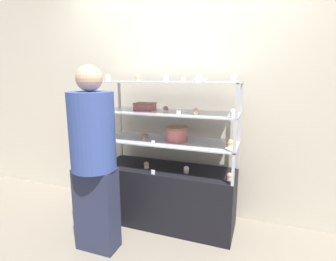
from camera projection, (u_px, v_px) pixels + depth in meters
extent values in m
plane|color=gray|center=(168.00, 222.00, 2.72)|extent=(20.00, 20.00, 0.00)
cube|color=beige|center=(180.00, 94.00, 2.80)|extent=(8.00, 0.05, 2.60)
cube|color=black|center=(168.00, 196.00, 2.66)|extent=(1.32, 0.46, 0.60)
cube|color=#B7B7BC|center=(121.00, 143.00, 2.99)|extent=(0.02, 0.02, 0.28)
cube|color=#B7B7BC|center=(238.00, 155.00, 2.55)|extent=(0.02, 0.02, 0.28)
cube|color=#B7B7BC|center=(99.00, 154.00, 2.59)|extent=(0.02, 0.02, 0.28)
cube|color=#B7B7BC|center=(233.00, 170.00, 2.15)|extent=(0.02, 0.02, 0.28)
cube|color=#B7BCC6|center=(168.00, 141.00, 2.54)|extent=(1.32, 0.46, 0.01)
cube|color=#B7B7BC|center=(120.00, 119.00, 2.93)|extent=(0.02, 0.02, 0.28)
cube|color=#B7B7BC|center=(240.00, 127.00, 2.50)|extent=(0.02, 0.02, 0.28)
cube|color=#B7B7BC|center=(97.00, 126.00, 2.53)|extent=(0.02, 0.02, 0.28)
cube|color=#B7B7BC|center=(235.00, 136.00, 2.09)|extent=(0.02, 0.02, 0.28)
cube|color=#B7BCC6|center=(168.00, 112.00, 2.48)|extent=(1.32, 0.46, 0.01)
cube|color=#B7B7BC|center=(119.00, 94.00, 2.87)|extent=(0.02, 0.02, 0.28)
cube|color=#B7B7BC|center=(242.00, 97.00, 2.44)|extent=(0.02, 0.02, 0.28)
cube|color=#B7B7BC|center=(95.00, 97.00, 2.47)|extent=(0.02, 0.02, 0.28)
cube|color=#B7B7BC|center=(237.00, 101.00, 2.04)|extent=(0.02, 0.02, 0.28)
cube|color=#B7BCC6|center=(168.00, 82.00, 2.43)|extent=(1.32, 0.46, 0.01)
cylinder|color=#C66660|center=(176.00, 135.00, 2.51)|extent=(0.20, 0.20, 0.12)
cylinder|color=#8C5B42|center=(177.00, 128.00, 2.50)|extent=(0.21, 0.21, 0.02)
cube|color=#C66660|center=(145.00, 107.00, 2.60)|extent=(0.19, 0.14, 0.06)
cube|color=#8C5B42|center=(145.00, 103.00, 2.59)|extent=(0.19, 0.15, 0.01)
cylinder|color=beige|center=(107.00, 163.00, 2.69)|extent=(0.05, 0.05, 0.03)
sphere|color=silver|center=(107.00, 161.00, 2.69)|extent=(0.05, 0.05, 0.05)
cylinder|color=beige|center=(146.00, 167.00, 2.59)|extent=(0.05, 0.05, 0.03)
sphere|color=#E5996B|center=(146.00, 164.00, 2.59)|extent=(0.05, 0.05, 0.05)
cylinder|color=#CCB28C|center=(186.00, 171.00, 2.47)|extent=(0.05, 0.05, 0.03)
sphere|color=silver|center=(186.00, 169.00, 2.46)|extent=(0.05, 0.05, 0.05)
cylinder|color=beige|center=(230.00, 178.00, 2.30)|extent=(0.05, 0.05, 0.03)
sphere|color=#E5996B|center=(230.00, 176.00, 2.29)|extent=(0.05, 0.05, 0.05)
cube|color=white|center=(153.00, 172.00, 2.42)|extent=(0.04, 0.00, 0.04)
cylinder|color=#CCB28C|center=(108.00, 137.00, 2.63)|extent=(0.06, 0.06, 0.02)
sphere|color=silver|center=(108.00, 134.00, 2.62)|extent=(0.06, 0.06, 0.06)
cylinder|color=#CCB28C|center=(145.00, 139.00, 2.55)|extent=(0.06, 0.06, 0.02)
sphere|color=#8C5B42|center=(145.00, 136.00, 2.54)|extent=(0.06, 0.06, 0.06)
cylinder|color=#CCB28C|center=(230.00, 146.00, 2.31)|extent=(0.06, 0.06, 0.02)
sphere|color=#E5996B|center=(230.00, 143.00, 2.30)|extent=(0.06, 0.06, 0.06)
cube|color=white|center=(153.00, 143.00, 2.36)|extent=(0.04, 0.00, 0.04)
cylinder|color=white|center=(107.00, 109.00, 2.61)|extent=(0.05, 0.05, 0.02)
sphere|color=#F4EAB2|center=(107.00, 106.00, 2.61)|extent=(0.05, 0.05, 0.05)
cylinder|color=white|center=(166.00, 111.00, 2.42)|extent=(0.05, 0.05, 0.02)
sphere|color=#8C5B42|center=(166.00, 109.00, 2.42)|extent=(0.05, 0.05, 0.05)
cylinder|color=beige|center=(196.00, 113.00, 2.29)|extent=(0.05, 0.05, 0.02)
sphere|color=#E5996B|center=(196.00, 111.00, 2.28)|extent=(0.05, 0.05, 0.05)
cylinder|color=beige|center=(233.00, 114.00, 2.22)|extent=(0.05, 0.05, 0.02)
sphere|color=white|center=(233.00, 112.00, 2.22)|extent=(0.05, 0.05, 0.05)
cube|color=white|center=(179.00, 113.00, 2.23)|extent=(0.04, 0.00, 0.04)
cylinder|color=beige|center=(108.00, 80.00, 2.55)|extent=(0.05, 0.05, 0.03)
sphere|color=white|center=(108.00, 77.00, 2.55)|extent=(0.05, 0.05, 0.05)
cylinder|color=#CCB28C|center=(138.00, 80.00, 2.49)|extent=(0.05, 0.05, 0.03)
sphere|color=#E5996B|center=(138.00, 77.00, 2.48)|extent=(0.05, 0.05, 0.05)
cylinder|color=white|center=(166.00, 80.00, 2.37)|extent=(0.05, 0.05, 0.03)
sphere|color=#F4EAB2|center=(166.00, 77.00, 2.37)|extent=(0.05, 0.05, 0.05)
cylinder|color=white|center=(198.00, 80.00, 2.21)|extent=(0.05, 0.05, 0.03)
sphere|color=#F4EAB2|center=(198.00, 77.00, 2.21)|extent=(0.05, 0.05, 0.05)
cylinder|color=beige|center=(234.00, 80.00, 2.19)|extent=(0.05, 0.05, 0.03)
sphere|color=white|center=(234.00, 77.00, 2.18)|extent=(0.05, 0.05, 0.05)
cube|color=white|center=(183.00, 79.00, 2.16)|extent=(0.04, 0.00, 0.04)
torus|color=#EFE5CC|center=(200.00, 80.00, 2.28)|extent=(0.11, 0.11, 0.03)
cube|color=#282D47|center=(97.00, 209.00, 2.26)|extent=(0.35, 0.19, 0.73)
cylinder|color=#33478C|center=(92.00, 131.00, 2.12)|extent=(0.37, 0.37, 0.64)
sphere|color=tan|center=(89.00, 78.00, 2.03)|extent=(0.21, 0.21, 0.21)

